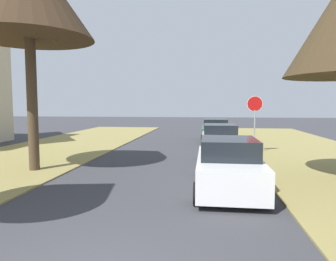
{
  "coord_description": "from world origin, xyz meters",
  "views": [
    {
      "loc": [
        1.6,
        -3.58,
        2.56
      ],
      "look_at": [
        0.08,
        8.51,
        1.54
      ],
      "focal_mm": 32.61,
      "sensor_mm": 36.0,
      "label": 1
    }
  ],
  "objects_px": {
    "stop_sign_far": "(255,112)",
    "parked_sedan_silver": "(220,141)",
    "parked_sedan_white": "(228,166)",
    "parked_sedan_green": "(215,131)"
  },
  "relations": [
    {
      "from": "stop_sign_far",
      "to": "parked_sedan_silver",
      "type": "relative_size",
      "value": 0.67
    },
    {
      "from": "parked_sedan_white",
      "to": "parked_sedan_green",
      "type": "xyz_separation_m",
      "value": [
        -0.03,
        12.49,
        0.0
      ]
    },
    {
      "from": "stop_sign_far",
      "to": "parked_sedan_green",
      "type": "bearing_deg",
      "value": 108.99
    },
    {
      "from": "parked_sedan_white",
      "to": "parked_sedan_green",
      "type": "height_order",
      "value": "same"
    },
    {
      "from": "stop_sign_far",
      "to": "parked_sedan_white",
      "type": "height_order",
      "value": "stop_sign_far"
    },
    {
      "from": "stop_sign_far",
      "to": "parked_sedan_silver",
      "type": "distance_m",
      "value": 2.38
    },
    {
      "from": "parked_sedan_white",
      "to": "parked_sedan_silver",
      "type": "height_order",
      "value": "same"
    },
    {
      "from": "stop_sign_far",
      "to": "parked_sedan_white",
      "type": "relative_size",
      "value": 0.67
    },
    {
      "from": "stop_sign_far",
      "to": "parked_sedan_green",
      "type": "distance_m",
      "value": 5.9
    },
    {
      "from": "parked_sedan_green",
      "to": "parked_sedan_silver",
      "type": "bearing_deg",
      "value": -89.37
    }
  ]
}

